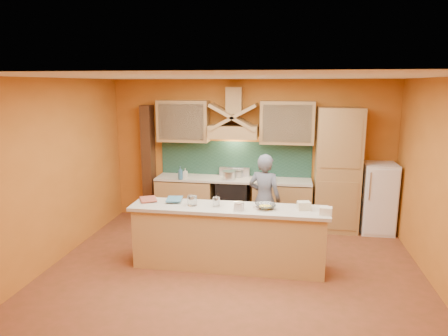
% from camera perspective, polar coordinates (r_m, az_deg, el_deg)
% --- Properties ---
extents(floor, '(5.50, 5.00, 0.01)m').
position_cam_1_polar(floor, '(5.94, 1.13, -15.19)').
color(floor, brown).
rests_on(floor, ground).
extents(ceiling, '(5.50, 5.00, 0.01)m').
position_cam_1_polar(ceiling, '(5.29, 1.26, 12.90)').
color(ceiling, white).
rests_on(ceiling, wall_back).
extents(wall_back, '(5.50, 0.02, 2.80)m').
position_cam_1_polar(wall_back, '(7.88, 3.77, 2.34)').
color(wall_back, '#C77326').
rests_on(wall_back, floor).
extents(wall_front, '(5.50, 0.02, 2.80)m').
position_cam_1_polar(wall_front, '(3.13, -5.49, -12.90)').
color(wall_front, '#C77326').
rests_on(wall_front, floor).
extents(wall_left, '(0.02, 5.00, 2.80)m').
position_cam_1_polar(wall_left, '(6.43, -23.85, -0.86)').
color(wall_left, '#C77326').
rests_on(wall_left, floor).
extents(base_cabinet_left, '(1.10, 0.60, 0.86)m').
position_cam_1_polar(base_cabinet_left, '(8.03, -5.48, -4.62)').
color(base_cabinet_left, '#AE864F').
rests_on(base_cabinet_left, floor).
extents(base_cabinet_right, '(1.10, 0.60, 0.86)m').
position_cam_1_polar(base_cabinet_right, '(7.78, 8.24, -5.24)').
color(base_cabinet_right, '#AE864F').
rests_on(base_cabinet_right, floor).
extents(counter_top, '(3.00, 0.62, 0.04)m').
position_cam_1_polar(counter_top, '(7.73, 1.28, -1.62)').
color(counter_top, beige).
rests_on(counter_top, base_cabinet_left).
extents(stove, '(0.60, 0.58, 0.90)m').
position_cam_1_polar(stove, '(7.84, 1.27, -4.82)').
color(stove, black).
rests_on(stove, floor).
extents(backsplash, '(3.00, 0.03, 0.70)m').
position_cam_1_polar(backsplash, '(7.93, 1.58, 1.31)').
color(backsplash, '#1C3E31').
rests_on(backsplash, wall_back).
extents(range_hood, '(0.92, 0.50, 0.24)m').
position_cam_1_polar(range_hood, '(7.61, 1.37, 5.21)').
color(range_hood, '#AE864F').
rests_on(range_hood, wall_back).
extents(hood_chimney, '(0.30, 0.30, 0.50)m').
position_cam_1_polar(hood_chimney, '(7.67, 1.50, 9.61)').
color(hood_chimney, '#AE864F').
rests_on(hood_chimney, wall_back).
extents(upper_cabinet_left, '(1.00, 0.35, 0.80)m').
position_cam_1_polar(upper_cabinet_left, '(7.87, -5.83, 6.69)').
color(upper_cabinet_left, '#AE864F').
rests_on(upper_cabinet_left, wall_back).
extents(upper_cabinet_right, '(1.00, 0.35, 0.80)m').
position_cam_1_polar(upper_cabinet_right, '(7.60, 8.99, 6.42)').
color(upper_cabinet_right, '#AE864F').
rests_on(upper_cabinet_right, wall_back).
extents(pantry_column, '(0.80, 0.60, 2.30)m').
position_cam_1_polar(pantry_column, '(7.65, 15.90, -0.29)').
color(pantry_column, '#AE864F').
rests_on(pantry_column, floor).
extents(fridge, '(0.58, 0.60, 1.30)m').
position_cam_1_polar(fridge, '(7.89, 21.12, -4.02)').
color(fridge, white).
rests_on(fridge, floor).
extents(trim_column_left, '(0.20, 0.30, 2.30)m').
position_cam_1_polar(trim_column_left, '(8.24, -10.70, 0.80)').
color(trim_column_left, '#472816').
rests_on(trim_column_left, floor).
extents(island_body, '(2.80, 0.55, 0.88)m').
position_cam_1_polar(island_body, '(6.04, 0.61, -10.13)').
color(island_body, tan).
rests_on(island_body, floor).
extents(island_top, '(2.90, 0.62, 0.05)m').
position_cam_1_polar(island_top, '(5.88, 0.62, -5.79)').
color(island_top, beige).
rests_on(island_top, island_body).
extents(person, '(0.66, 0.53, 1.57)m').
position_cam_1_polar(person, '(6.84, 5.80, -4.47)').
color(person, slate).
rests_on(person, floor).
extents(pot_large, '(0.26, 0.26, 0.17)m').
position_cam_1_polar(pot_large, '(7.62, 0.71, -1.17)').
color(pot_large, silver).
rests_on(pot_large, stove).
extents(pot_small, '(0.25, 0.25, 0.14)m').
position_cam_1_polar(pot_small, '(7.83, 1.95, -0.90)').
color(pot_small, '#B9B8C0').
rests_on(pot_small, stove).
extents(soap_bottle_a, '(0.08, 0.08, 0.17)m').
position_cam_1_polar(soap_bottle_a, '(7.84, -5.55, -0.68)').
color(soap_bottle_a, silver).
rests_on(soap_bottle_a, counter_top).
extents(soap_bottle_b, '(0.14, 0.14, 0.26)m').
position_cam_1_polar(soap_bottle_b, '(7.64, -6.25, -0.71)').
color(soap_bottle_b, '#2E5F7F').
rests_on(soap_bottle_b, counter_top).
extents(bowl_back, '(0.31, 0.31, 0.07)m').
position_cam_1_polar(bowl_back, '(7.55, 6.43, -1.57)').
color(bowl_back, silver).
rests_on(bowl_back, counter_top).
extents(dish_rack, '(0.35, 0.30, 0.11)m').
position_cam_1_polar(dish_rack, '(7.60, 5.83, -1.34)').
color(dish_rack, white).
rests_on(dish_rack, counter_top).
extents(book_lower, '(0.36, 0.40, 0.03)m').
position_cam_1_polar(book_lower, '(6.28, -11.88, -4.52)').
color(book_lower, '#A14B39').
rests_on(book_lower, island_top).
extents(book_upper, '(0.27, 0.34, 0.02)m').
position_cam_1_polar(book_upper, '(6.19, -8.15, -4.42)').
color(book_upper, '#3D6E87').
rests_on(book_upper, island_top).
extents(jar_large, '(0.17, 0.17, 0.14)m').
position_cam_1_polar(jar_large, '(5.94, -4.57, -4.68)').
color(jar_large, silver).
rests_on(jar_large, island_top).
extents(jar_small, '(0.11, 0.11, 0.13)m').
position_cam_1_polar(jar_small, '(5.89, -1.11, -4.83)').
color(jar_small, silver).
rests_on(jar_small, island_top).
extents(kitchen_scale, '(0.14, 0.14, 0.11)m').
position_cam_1_polar(kitchen_scale, '(5.71, 2.17, -5.54)').
color(kitchen_scale, silver).
rests_on(kitchen_scale, island_top).
extents(mixing_bowl, '(0.37, 0.37, 0.07)m').
position_cam_1_polar(mixing_bowl, '(5.81, 5.92, -5.44)').
color(mixing_bowl, silver).
rests_on(mixing_bowl, island_top).
extents(cloth, '(0.28, 0.25, 0.02)m').
position_cam_1_polar(cloth, '(5.85, 5.45, -5.61)').
color(cloth, beige).
rests_on(cloth, island_top).
extents(grocery_bag_a, '(0.20, 0.17, 0.12)m').
position_cam_1_polar(grocery_bag_a, '(5.85, 11.32, -5.29)').
color(grocery_bag_a, beige).
rests_on(grocery_bag_a, island_top).
extents(grocery_bag_b, '(0.18, 0.15, 0.10)m').
position_cam_1_polar(grocery_bag_b, '(5.70, 14.34, -5.94)').
color(grocery_bag_b, beige).
rests_on(grocery_bag_b, island_top).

